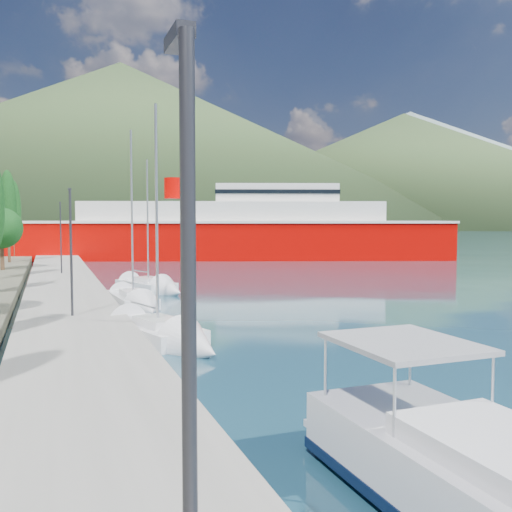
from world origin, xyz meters
name	(u,v)px	position (x,y,z in m)	size (l,w,h in m)	color
ground	(95,243)	(0.00, 120.00, 0.00)	(1400.00, 1400.00, 0.00)	#193E50
quay	(66,295)	(-9.00, 26.00, 0.40)	(5.00, 88.00, 0.80)	gray
hills_far	(187,155)	(138.59, 618.73, 77.39)	(1480.00, 900.00, 180.00)	gray
hills_near	(212,156)	(98.04, 372.50, 49.18)	(1010.00, 520.00, 115.00)	#354B28
lamp_posts	(71,247)	(-9.00, 14.49, 4.08)	(0.15, 47.36, 6.06)	#2D2D33
sailboat_near	(175,340)	(-5.06, 10.08, 0.31)	(4.59, 8.19, 11.28)	silver
sailboat_mid	(139,304)	(-4.96, 20.88, 0.29)	(2.81, 8.28, 11.69)	silver
sailboat_far	(159,289)	(-2.48, 28.07, 0.30)	(4.84, 7.63, 10.72)	silver
ferry	(235,233)	(14.15, 61.39, 3.53)	(59.35, 30.29, 11.61)	#B70200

